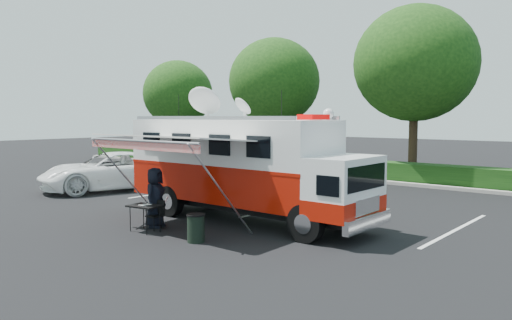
{
  "coord_description": "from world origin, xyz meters",
  "views": [
    {
      "loc": [
        10.19,
        -11.66,
        3.29
      ],
      "look_at": [
        0.0,
        0.5,
        1.9
      ],
      "focal_mm": 35.0,
      "sensor_mm": 36.0,
      "label": 1
    }
  ],
  "objects_px": {
    "command_truck": "(244,166)",
    "folding_table": "(145,207)",
    "white_suv": "(111,190)",
    "trash_bin": "(196,228)"
  },
  "relations": [
    {
      "from": "command_truck",
      "to": "folding_table",
      "type": "distance_m",
      "value": 3.34
    },
    {
      "from": "command_truck",
      "to": "trash_bin",
      "type": "relative_size",
      "value": 11.41
    },
    {
      "from": "command_truck",
      "to": "trash_bin",
      "type": "bearing_deg",
      "value": -74.16
    },
    {
      "from": "command_truck",
      "to": "folding_table",
      "type": "height_order",
      "value": "command_truck"
    },
    {
      "from": "white_suv",
      "to": "trash_bin",
      "type": "distance_m",
      "value": 10.57
    },
    {
      "from": "command_truck",
      "to": "white_suv",
      "type": "xyz_separation_m",
      "value": [
        -8.98,
        1.15,
        -1.75
      ]
    },
    {
      "from": "white_suv",
      "to": "folding_table",
      "type": "height_order",
      "value": "white_suv"
    },
    {
      "from": "folding_table",
      "to": "command_truck",
      "type": "bearing_deg",
      "value": 68.39
    },
    {
      "from": "command_truck",
      "to": "trash_bin",
      "type": "xyz_separation_m",
      "value": [
        0.8,
        -2.82,
        -1.37
      ]
    },
    {
      "from": "trash_bin",
      "to": "white_suv",
      "type": "bearing_deg",
      "value": 157.88
    }
  ]
}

